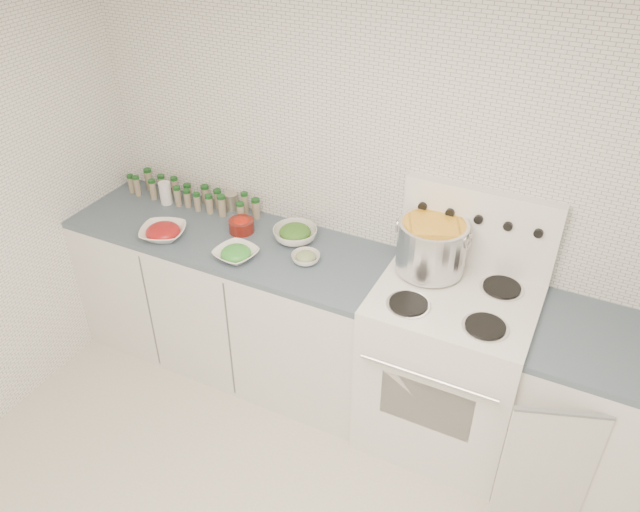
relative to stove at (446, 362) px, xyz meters
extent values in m
cube|color=white|center=(-0.48, 0.32, 0.75)|extent=(3.50, 0.02, 2.50)
cube|color=white|center=(-1.30, 0.00, -0.06)|extent=(1.85, 0.62, 0.86)
cube|color=#425864|center=(-1.30, 0.00, 0.39)|extent=(1.85, 0.62, 0.03)
cube|color=white|center=(0.00, -0.01, -0.04)|extent=(0.76, 0.65, 0.92)
cube|color=black|center=(0.00, -0.33, 0.00)|extent=(0.45, 0.01, 0.28)
cylinder|color=silver|center=(0.00, -0.37, 0.22)|extent=(0.65, 0.02, 0.02)
cube|color=white|center=(0.00, -0.01, 0.43)|extent=(0.76, 0.65, 0.01)
cube|color=white|center=(0.00, 0.28, 0.65)|extent=(0.76, 0.06, 0.43)
cylinder|color=silver|center=(-0.18, -0.17, 0.44)|extent=(0.21, 0.21, 0.01)
cylinder|color=black|center=(-0.18, -0.17, 0.45)|extent=(0.18, 0.18, 0.01)
cylinder|color=silver|center=(0.18, -0.17, 0.44)|extent=(0.21, 0.21, 0.01)
cylinder|color=black|center=(0.18, -0.17, 0.45)|extent=(0.18, 0.18, 0.01)
cylinder|color=silver|center=(-0.18, 0.15, 0.44)|extent=(0.21, 0.21, 0.01)
cylinder|color=black|center=(-0.18, 0.15, 0.45)|extent=(0.18, 0.18, 0.01)
cylinder|color=silver|center=(0.18, 0.15, 0.44)|extent=(0.21, 0.21, 0.01)
cylinder|color=black|center=(0.18, 0.15, 0.45)|extent=(0.18, 0.18, 0.01)
cylinder|color=black|center=(-0.28, 0.25, 0.72)|extent=(0.04, 0.02, 0.04)
cylinder|color=black|center=(-0.14, 0.25, 0.72)|extent=(0.04, 0.02, 0.04)
cylinder|color=black|center=(0.00, 0.25, 0.72)|extent=(0.04, 0.02, 0.04)
cylinder|color=black|center=(0.14, 0.25, 0.72)|extent=(0.04, 0.02, 0.04)
cylinder|color=black|center=(0.28, 0.25, 0.72)|extent=(0.04, 0.02, 0.04)
cube|color=white|center=(0.82, 0.00, -0.06)|extent=(0.89, 0.62, 0.86)
cube|color=white|center=(0.58, -0.37, -0.07)|extent=(0.38, 0.15, 0.70)
cylinder|color=silver|center=(-0.18, 0.14, 0.58)|extent=(0.34, 0.34, 0.26)
cylinder|color=orange|center=(-0.18, 0.14, 0.70)|extent=(0.31, 0.31, 0.03)
torus|color=silver|center=(-0.36, 0.14, 0.66)|extent=(0.01, 0.08, 0.08)
torus|color=silver|center=(-0.01, 0.14, 0.66)|extent=(0.01, 0.08, 0.08)
imported|color=white|center=(-1.60, -0.17, 0.43)|extent=(0.32, 0.32, 0.06)
ellipsoid|color=#AC0E20|center=(-1.60, -0.17, 0.45)|extent=(0.18, 0.18, 0.08)
imported|color=white|center=(-1.13, -0.16, 0.43)|extent=(0.25, 0.25, 0.05)
ellipsoid|color=#2B822A|center=(-1.13, -0.16, 0.44)|extent=(0.16, 0.16, 0.07)
imported|color=white|center=(-0.94, 0.13, 0.44)|extent=(0.28, 0.28, 0.08)
ellipsoid|color=#225919|center=(-0.94, 0.13, 0.46)|extent=(0.17, 0.17, 0.08)
imported|color=white|center=(-0.79, -0.03, 0.43)|extent=(0.16, 0.16, 0.05)
ellipsoid|color=#315120|center=(-0.79, -0.03, 0.44)|extent=(0.11, 0.11, 0.05)
cylinder|color=#611710|center=(-1.25, 0.08, 0.44)|extent=(0.14, 0.14, 0.07)
ellipsoid|color=red|center=(-1.25, 0.08, 0.46)|extent=(0.10, 0.10, 0.05)
cylinder|color=white|center=(-1.83, 0.15, 0.47)|extent=(0.09, 0.09, 0.14)
cylinder|color=#B2AD96|center=(-1.44, 0.26, 0.45)|extent=(0.09, 0.09, 0.10)
cylinder|color=gray|center=(-2.04, 0.25, 0.46)|extent=(0.05, 0.05, 0.12)
cylinder|color=#154919|center=(-2.04, 0.25, 0.53)|extent=(0.05, 0.05, 0.02)
cylinder|color=gray|center=(-1.93, 0.24, 0.46)|extent=(0.04, 0.04, 0.10)
cylinder|color=#154919|center=(-1.93, 0.24, 0.52)|extent=(0.04, 0.04, 0.02)
cylinder|color=gray|center=(-1.84, 0.25, 0.46)|extent=(0.04, 0.04, 0.11)
cylinder|color=#154919|center=(-1.84, 0.25, 0.52)|extent=(0.04, 0.04, 0.02)
cylinder|color=gray|center=(-1.74, 0.24, 0.45)|extent=(0.04, 0.04, 0.09)
cylinder|color=#154919|center=(-1.74, 0.24, 0.50)|extent=(0.05, 0.05, 0.02)
cylinder|color=gray|center=(-1.62, 0.26, 0.45)|extent=(0.05, 0.05, 0.09)
cylinder|color=#154919|center=(-1.62, 0.26, 0.51)|extent=(0.05, 0.05, 0.02)
cylinder|color=gray|center=(-1.52, 0.25, 0.45)|extent=(0.04, 0.04, 0.10)
cylinder|color=#154919|center=(-1.52, 0.25, 0.51)|extent=(0.05, 0.05, 0.02)
cylinder|color=gray|center=(-1.34, 0.26, 0.46)|extent=(0.04, 0.04, 0.12)
cylinder|color=#154919|center=(-1.34, 0.26, 0.53)|extent=(0.04, 0.04, 0.02)
cylinder|color=gray|center=(-1.26, 0.25, 0.46)|extent=(0.05, 0.05, 0.10)
cylinder|color=#154919|center=(-1.26, 0.25, 0.52)|extent=(0.05, 0.05, 0.02)
cylinder|color=gray|center=(-2.05, 0.15, 0.46)|extent=(0.04, 0.04, 0.11)
cylinder|color=#154919|center=(-2.05, 0.15, 0.52)|extent=(0.04, 0.04, 0.02)
cylinder|color=gray|center=(-1.93, 0.16, 0.46)|extent=(0.04, 0.04, 0.11)
cylinder|color=#154919|center=(-1.93, 0.16, 0.52)|extent=(0.04, 0.04, 0.02)
cylinder|color=gray|center=(-1.75, 0.16, 0.46)|extent=(0.04, 0.04, 0.11)
cylinder|color=#154919|center=(-1.75, 0.16, 0.52)|extent=(0.04, 0.04, 0.02)
cylinder|color=gray|center=(-1.69, 0.17, 0.45)|extent=(0.04, 0.04, 0.09)
cylinder|color=#154919|center=(-1.69, 0.17, 0.51)|extent=(0.04, 0.04, 0.02)
cylinder|color=gray|center=(-1.61, 0.16, 0.45)|extent=(0.04, 0.04, 0.10)
cylinder|color=#154919|center=(-1.61, 0.16, 0.51)|extent=(0.04, 0.04, 0.02)
cylinder|color=gray|center=(-1.53, 0.17, 0.45)|extent=(0.04, 0.04, 0.10)
cylinder|color=#154919|center=(-1.53, 0.17, 0.51)|extent=(0.05, 0.05, 0.02)
cylinder|color=gray|center=(-1.45, 0.18, 0.46)|extent=(0.05, 0.05, 0.11)
cylinder|color=#154919|center=(-1.45, 0.18, 0.53)|extent=(0.05, 0.05, 0.02)
cylinder|color=gray|center=(-1.31, 0.17, 0.46)|extent=(0.04, 0.04, 0.11)
cylinder|color=#154919|center=(-1.31, 0.17, 0.52)|extent=(0.04, 0.04, 0.02)
cylinder|color=gray|center=(-2.11, 0.17, 0.45)|extent=(0.04, 0.04, 0.10)
cylinder|color=#154919|center=(-2.11, 0.17, 0.51)|extent=(0.04, 0.04, 0.02)
camera|label=1|loc=(0.46, -2.38, 2.25)|focal=35.00mm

